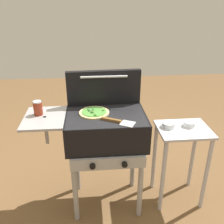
% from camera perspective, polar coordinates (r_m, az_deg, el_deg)
% --- Properties ---
extents(ground_plane, '(8.00, 8.00, 0.00)m').
position_cam_1_polar(ground_plane, '(2.52, -1.20, -19.42)').
color(ground_plane, brown).
extents(grill, '(0.96, 0.53, 0.90)m').
position_cam_1_polar(grill, '(2.06, -1.77, -4.26)').
color(grill, black).
rests_on(grill, ground_plane).
extents(grill_lid_open, '(0.63, 0.09, 0.30)m').
position_cam_1_polar(grill_lid_open, '(2.14, -1.86, 5.55)').
color(grill_lid_open, black).
rests_on(grill_lid_open, grill).
extents(pizza_veggie, '(0.24, 0.24, 0.04)m').
position_cam_1_polar(pizza_veggie, '(2.02, -4.07, -0.06)').
color(pizza_veggie, '#E0C17F').
rests_on(pizza_veggie, grill).
extents(sauce_jar, '(0.07, 0.07, 0.12)m').
position_cam_1_polar(sauce_jar, '(2.06, -16.48, 0.86)').
color(sauce_jar, maroon).
rests_on(sauce_jar, grill).
extents(spatula, '(0.26, 0.17, 0.02)m').
position_cam_1_polar(spatula, '(1.87, 1.35, -2.16)').
color(spatula, '#B7BABF').
rests_on(spatula, grill).
extents(prep_table, '(0.44, 0.36, 0.74)m').
position_cam_1_polar(prep_table, '(2.31, 15.40, -8.21)').
color(prep_table, '#B2B2B7').
rests_on(prep_table, ground_plane).
extents(topping_bowl_near, '(0.10, 0.10, 0.04)m').
position_cam_1_polar(topping_bowl_near, '(2.25, 17.12, -2.62)').
color(topping_bowl_near, silver).
rests_on(topping_bowl_near, prep_table).
extents(topping_bowl_far, '(0.11, 0.11, 0.04)m').
position_cam_1_polar(topping_bowl_far, '(2.18, 12.68, -2.90)').
color(topping_bowl_far, silver).
rests_on(topping_bowl_far, prep_table).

